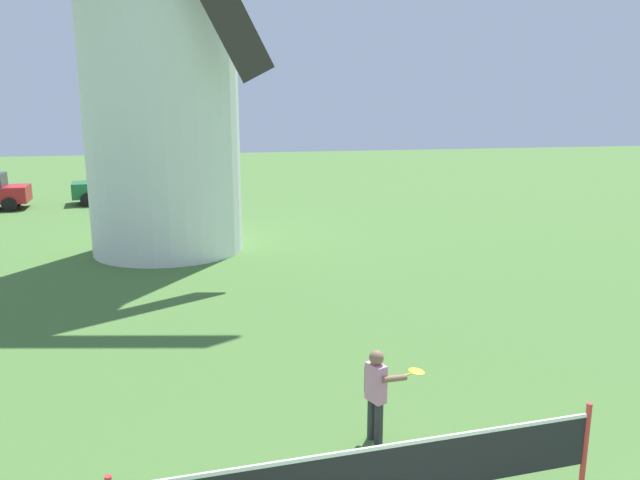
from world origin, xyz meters
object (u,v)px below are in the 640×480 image
player_far (377,390)px  parked_car_green (118,185)px  windmill (157,19)px  tennis_net (375,475)px

player_far → parked_car_green: parked_car_green is taller
parked_car_green → player_far: bearing=-78.8°
player_far → windmill: bearing=101.3°
parked_car_green → tennis_net: bearing=-81.0°
player_far → parked_car_green: size_ratio=0.30×
windmill → parked_car_green: windmill is taller
tennis_net → parked_car_green: parked_car_green is taller
player_far → tennis_net: bearing=-111.6°
tennis_net → player_far: (0.65, 1.63, 0.01)m
windmill → tennis_net: windmill is taller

